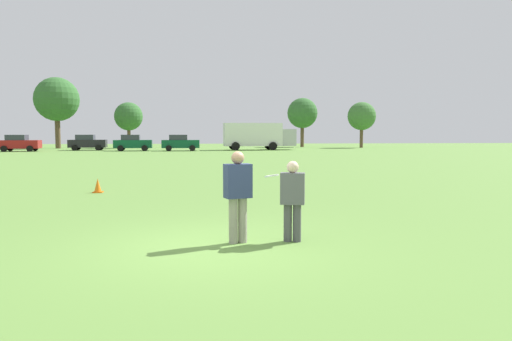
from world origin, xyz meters
name	(u,v)px	position (x,y,z in m)	size (l,w,h in m)	color
ground_plane	(215,246)	(0.00, 0.00, 0.00)	(163.98, 163.98, 0.00)	#608C3D
player_thrower	(238,192)	(0.43, 0.24, 0.95)	(0.53, 0.40, 1.69)	gray
player_defender	(293,197)	(1.44, 0.24, 0.84)	(0.49, 0.35, 1.50)	#4C4C51
frisbee	(272,176)	(1.07, 0.42, 1.22)	(0.27, 0.27, 0.08)	white
traffic_cone	(98,186)	(-3.83, 8.15, 0.23)	(0.32, 0.32, 0.48)	#D8590C
parked_car_mid_left	(19,143)	(-20.63, 46.30, 0.92)	(4.31, 2.43, 1.82)	maroon
parked_car_center	(87,142)	(-14.06, 49.11, 0.92)	(4.31, 2.43, 1.82)	black
parked_car_mid_right	(133,143)	(-8.51, 46.77, 0.92)	(4.31, 2.43, 1.82)	#0C4C2D
parked_car_near_right	(180,143)	(-3.19, 46.33, 0.92)	(4.31, 2.43, 1.82)	#0C4C2D
box_truck	(258,135)	(5.90, 48.45, 1.75)	(8.64, 3.37, 3.18)	white
tree_west_maple	(57,100)	(-19.56, 56.53, 6.35)	(5.69, 5.69, 9.24)	brown
tree_center_elm	(129,117)	(-10.53, 57.02, 4.19)	(3.75, 3.75, 6.10)	brown
tree_east_birch	(302,113)	(13.50, 59.47, 4.83)	(4.32, 4.32, 7.02)	brown
tree_east_oak	(362,116)	(20.94, 55.43, 4.29)	(3.84, 3.84, 6.24)	brown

